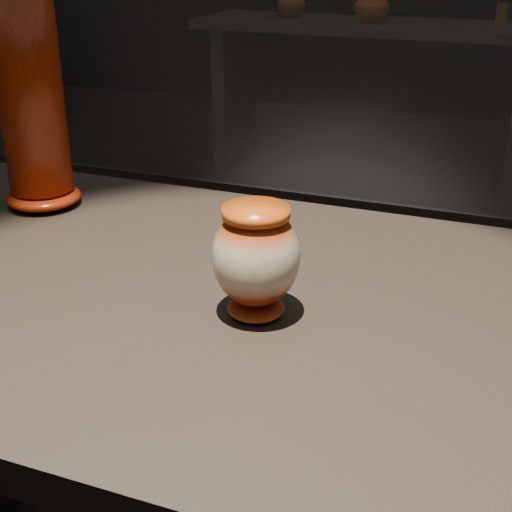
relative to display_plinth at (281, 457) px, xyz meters
The scene contains 7 objects.
display_plinth is the anchor object (origin of this frame).
main_vase 0.36m from the display_plinth, 122.04° to the right, with size 0.13×0.13×0.16m.
tall_vase 0.76m from the display_plinth, 159.20° to the left, with size 0.16×0.16×0.44m.
back_shelf 3.36m from the display_plinth, 100.30° to the left, with size 2.00×0.60×0.90m.
back_vase_left 3.52m from the display_plinth, 108.19° to the left, with size 0.17×0.17×0.18m, color brown.
back_vase_mid 3.33m from the display_plinth, 100.51° to the left, with size 0.19×0.19×0.20m, color maroon.
back_vase_right 3.32m from the display_plinth, 88.56° to the left, with size 0.06×0.06×0.12m, color brown.
Camera 1 is at (0.27, -0.83, 1.38)m, focal length 50.00 mm.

